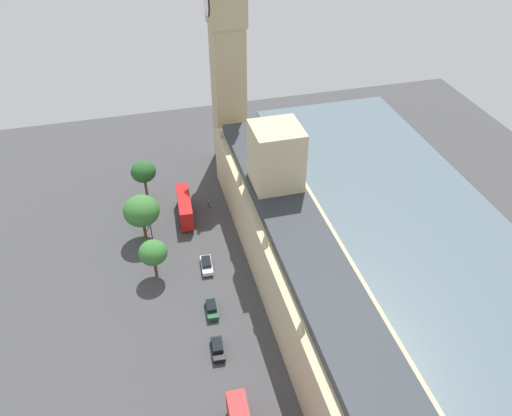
# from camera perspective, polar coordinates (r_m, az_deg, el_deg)

# --- Properties ---
(ground_plane) EXTENTS (145.92, 145.92, 0.00)m
(ground_plane) POSITION_cam_1_polar(r_m,az_deg,el_deg) (87.63, 3.26, -9.68)
(ground_plane) COLOR #424244
(river_thames) EXTENTS (36.58, 131.33, 0.25)m
(river_thames) POSITION_cam_1_polar(r_m,az_deg,el_deg) (99.10, 20.54, -5.70)
(river_thames) COLOR slate
(river_thames) RESTS_ON ground
(parliament_building) EXTENTS (12.39, 75.92, 24.42)m
(parliament_building) POSITION_cam_1_polar(r_m,az_deg,el_deg) (84.01, 4.41, -5.28)
(parliament_building) COLOR #CCBA8E
(parliament_building) RESTS_ON ground
(clock_tower) EXTENTS (7.47, 7.47, 51.78)m
(clock_tower) POSITION_cam_1_polar(r_m,az_deg,el_deg) (109.03, -3.24, 17.49)
(clock_tower) COLOR tan
(clock_tower) RESTS_ON ground
(double_decker_bus_by_river_gate) EXTENTS (3.14, 10.63, 4.75)m
(double_decker_bus_by_river_gate) POSITION_cam_1_polar(r_m,az_deg,el_deg) (102.27, -7.97, 0.15)
(double_decker_bus_by_river_gate) COLOR red
(double_decker_bus_by_river_gate) RESTS_ON ground
(car_white_kerbside) EXTENTS (2.22, 4.78, 1.74)m
(car_white_kerbside) POSITION_cam_1_polar(r_m,az_deg,el_deg) (91.79, -5.55, -6.30)
(car_white_kerbside) COLOR silver
(car_white_kerbside) RESTS_ON ground
(car_dark_green_midblock) EXTENTS (2.06, 4.32, 1.74)m
(car_dark_green_midblock) POSITION_cam_1_polar(r_m,az_deg,el_deg) (84.65, -4.99, -11.12)
(car_dark_green_midblock) COLOR #19472D
(car_dark_green_midblock) RESTS_ON ground
(car_black_opposite_hall) EXTENTS (2.17, 4.56, 1.74)m
(car_black_opposite_hall) POSITION_cam_1_polar(r_m,az_deg,el_deg) (79.65, -4.31, -15.35)
(car_black_opposite_hall) COLOR black
(car_black_opposite_hall) RESTS_ON ground
(pedestrian_under_trees) EXTENTS (0.66, 0.57, 1.63)m
(pedestrian_under_trees) POSITION_cam_1_polar(r_m,az_deg,el_deg) (105.54, -5.27, 0.44)
(pedestrian_under_trees) COLOR #336B60
(pedestrian_under_trees) RESTS_ON ground
(plane_tree_leading) EXTENTS (5.04, 5.04, 9.38)m
(plane_tree_leading) POSITION_cam_1_polar(r_m,az_deg,el_deg) (105.69, -12.47, 3.96)
(plane_tree_leading) COLOR brown
(plane_tree_leading) RESTS_ON ground
(plane_tree_trailing) EXTENTS (6.69, 6.69, 9.33)m
(plane_tree_trailing) POSITION_cam_1_polar(r_m,az_deg,el_deg) (96.36, -12.69, -0.32)
(plane_tree_trailing) COLOR brown
(plane_tree_trailing) RESTS_ON ground
(plane_tree_far_end) EXTENTS (4.92, 4.92, 7.65)m
(plane_tree_far_end) POSITION_cam_1_polar(r_m,az_deg,el_deg) (88.52, -11.44, -4.93)
(plane_tree_far_end) COLOR brown
(plane_tree_far_end) RESTS_ON ground
(street_lamp_corner) EXTENTS (0.56, 0.56, 7.03)m
(street_lamp_corner) POSITION_cam_1_polar(r_m,az_deg,el_deg) (99.60, -12.26, -0.01)
(street_lamp_corner) COLOR black
(street_lamp_corner) RESTS_ON ground
(street_lamp_slot_10) EXTENTS (0.56, 0.56, 6.56)m
(street_lamp_slot_10) POSITION_cam_1_polar(r_m,az_deg,el_deg) (96.86, -11.81, -1.39)
(street_lamp_slot_10) COLOR black
(street_lamp_slot_10) RESTS_ON ground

